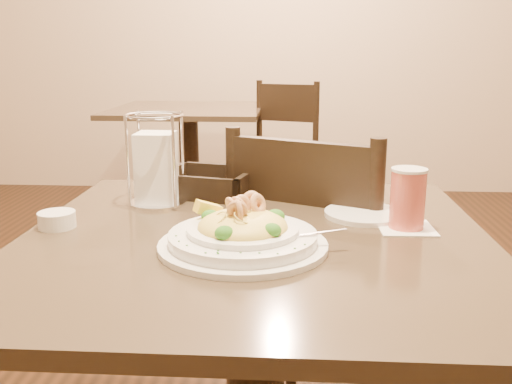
# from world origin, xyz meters

# --- Properties ---
(main_table) EXTENTS (0.90, 0.90, 0.76)m
(main_table) POSITION_xyz_m (0.00, 0.00, 0.52)
(main_table) COLOR black
(main_table) RESTS_ON ground
(background_table) EXTENTS (0.90, 0.90, 0.76)m
(background_table) POSITION_xyz_m (-0.57, 2.43, 0.52)
(background_table) COLOR black
(background_table) RESTS_ON ground
(dining_chair_near) EXTENTS (0.56, 0.56, 0.93)m
(dining_chair_near) POSITION_xyz_m (0.14, 0.36, 0.50)
(dining_chair_near) COLOR black
(dining_chair_near) RESTS_ON ground
(dining_chair_far) EXTENTS (0.53, 0.53, 0.93)m
(dining_chair_far) POSITION_xyz_m (0.07, 2.52, 0.50)
(dining_chair_far) COLOR black
(dining_chair_far) RESTS_ON ground
(pasta_bowl) EXTENTS (0.34, 0.30, 0.10)m
(pasta_bowl) POSITION_xyz_m (-0.02, -0.08, 0.79)
(pasta_bowl) COLOR white
(pasta_bowl) RESTS_ON main_table
(drink_glass) EXTENTS (0.11, 0.11, 0.12)m
(drink_glass) POSITION_xyz_m (0.30, 0.06, 0.82)
(drink_glass) COLOR white
(drink_glass) RESTS_ON main_table
(bread_basket) EXTENTS (0.25, 0.22, 0.06)m
(bread_basket) POSITION_xyz_m (-0.14, 0.32, 0.79)
(bread_basket) COLOR black
(bread_basket) RESTS_ON main_table
(napkin_caddy) EXTENTS (0.13, 0.13, 0.21)m
(napkin_caddy) POSITION_xyz_m (-0.24, 0.21, 0.85)
(napkin_caddy) COLOR silver
(napkin_caddy) RESTS_ON main_table
(side_plate) EXTENTS (0.22, 0.22, 0.01)m
(side_plate) POSITION_xyz_m (0.22, 0.14, 0.77)
(side_plate) COLOR white
(side_plate) RESTS_ON main_table
(butter_ramekin) EXTENTS (0.09, 0.09, 0.03)m
(butter_ramekin) POSITION_xyz_m (-0.40, 0.02, 0.78)
(butter_ramekin) COLOR white
(butter_ramekin) RESTS_ON main_table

